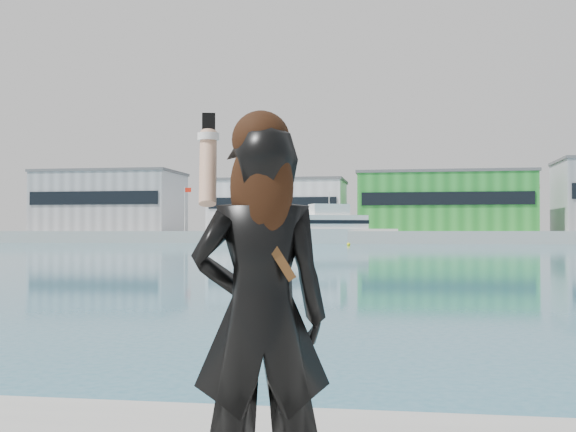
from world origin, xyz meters
name	(u,v)px	position (x,y,z in m)	size (l,w,h in m)	color
far_quay	(399,237)	(0.00, 130.00, 1.00)	(320.00, 40.00, 2.00)	#9E9E99
warehouse_grey_left	(111,201)	(-55.00, 127.98, 7.76)	(26.52, 16.36, 11.50)	gray
warehouse_white	(279,206)	(-22.00, 127.98, 6.76)	(24.48, 15.35, 9.50)	silver
warehouse_green	(444,202)	(8.00, 127.98, 7.26)	(30.60, 16.36, 10.50)	#21862A
flagpole_left	(185,206)	(-37.91, 121.00, 6.54)	(1.28, 0.16, 8.00)	silver
flagpole_right	(533,204)	(22.09, 121.00, 6.54)	(1.28, 0.16, 8.00)	silver
motor_yacht	(338,229)	(-9.60, 111.93, 2.33)	(18.22, 11.89, 8.30)	white
buoy_far	(349,246)	(-6.64, 95.97, 0.00)	(0.50, 0.50, 0.50)	#FFF60D
woman	(260,305)	(0.49, -0.73, 1.64)	(0.64, 0.50, 1.66)	black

